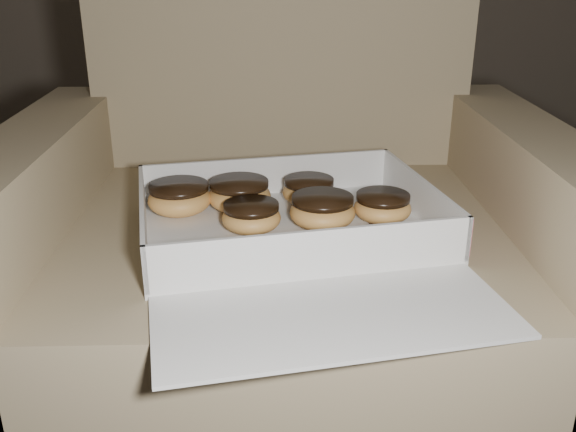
{
  "coord_description": "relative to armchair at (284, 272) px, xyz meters",
  "views": [
    {
      "loc": [
        -0.58,
        -0.42,
        0.81
      ],
      "look_at": [
        -0.55,
        0.46,
        0.44
      ],
      "focal_mm": 40.0,
      "sensor_mm": 36.0,
      "label": 1
    }
  ],
  "objects": [
    {
      "name": "donut_c",
      "position": [
        0.04,
        -0.02,
        0.15
      ],
      "size": [
        0.09,
        0.09,
        0.04
      ],
      "color": "#E9AB51",
      "rests_on": "bakery_box"
    },
    {
      "name": "crumb_b",
      "position": [
        0.13,
        -0.16,
        0.13
      ],
      "size": [
        0.01,
        0.01,
        0.0
      ],
      "primitive_type": "ellipsoid",
      "color": "black",
      "rests_on": "bakery_box"
    },
    {
      "name": "armchair",
      "position": [
        0.0,
        0.0,
        0.0
      ],
      "size": [
        0.89,
        0.75,
        0.93
      ],
      "color": "#94815E",
      "rests_on": "floor"
    },
    {
      "name": "donut_d",
      "position": [
        -0.07,
        -0.04,
        0.16
      ],
      "size": [
        0.1,
        0.1,
        0.05
      ],
      "color": "#E9AB51",
      "rests_on": "bakery_box"
    },
    {
      "name": "crumb_e",
      "position": [
        0.05,
        -0.13,
        0.13
      ],
      "size": [
        0.01,
        0.01,
        0.0
      ],
      "primitive_type": "ellipsoid",
      "color": "black",
      "rests_on": "bakery_box"
    },
    {
      "name": "donut_b",
      "position": [
        -0.05,
        -0.12,
        0.15
      ],
      "size": [
        0.09,
        0.09,
        0.04
      ],
      "color": "#E9AB51",
      "rests_on": "bakery_box"
    },
    {
      "name": "donut_e",
      "position": [
        0.15,
        -0.09,
        0.16
      ],
      "size": [
        0.09,
        0.09,
        0.04
      ],
      "color": "#E9AB51",
      "rests_on": "bakery_box"
    },
    {
      "name": "crumb_c",
      "position": [
        0.18,
        -0.18,
        0.13
      ],
      "size": [
        0.01,
        0.01,
        0.0
      ],
      "primitive_type": "ellipsoid",
      "color": "black",
      "rests_on": "bakery_box"
    },
    {
      "name": "donut_f",
      "position": [
        -0.16,
        -0.05,
        0.16
      ],
      "size": [
        0.1,
        0.1,
        0.05
      ],
      "color": "#E9AB51",
      "rests_on": "bakery_box"
    },
    {
      "name": "donut_a",
      "position": [
        0.05,
        -0.11,
        0.16
      ],
      "size": [
        0.1,
        0.1,
        0.05
      ],
      "color": "#E9AB51",
      "rests_on": "bakery_box"
    },
    {
      "name": "crumb_d",
      "position": [
        0.08,
        -0.23,
        0.13
      ],
      "size": [
        0.01,
        0.01,
        0.0
      ],
      "primitive_type": "ellipsoid",
      "color": "black",
      "rests_on": "bakery_box"
    },
    {
      "name": "crumb_a",
      "position": [
        0.13,
        -0.1,
        0.13
      ],
      "size": [
        0.01,
        0.01,
        0.0
      ],
      "primitive_type": "ellipsoid",
      "color": "black",
      "rests_on": "bakery_box"
    },
    {
      "name": "bakery_box",
      "position": [
        0.01,
        -0.16,
        0.14
      ],
      "size": [
        0.5,
        0.56,
        0.07
      ],
      "rotation": [
        0.0,
        0.0,
        0.19
      ],
      "color": "silver",
      "rests_on": "armchair"
    }
  ]
}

